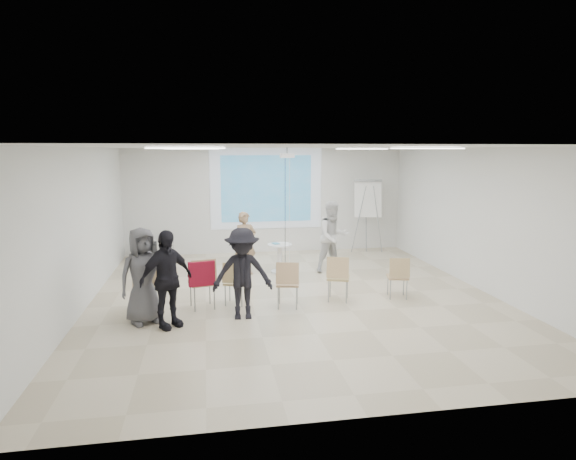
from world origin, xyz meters
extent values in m
cube|color=beige|center=(0.00, 0.00, -0.05)|extent=(8.00, 9.00, 0.10)
cube|color=white|center=(0.00, 0.00, 3.05)|extent=(8.00, 9.00, 0.10)
cube|color=silver|center=(0.00, 4.55, 1.50)|extent=(8.00, 0.10, 3.00)
cube|color=silver|center=(-4.05, 0.00, 1.50)|extent=(0.10, 9.00, 3.00)
cube|color=silver|center=(4.05, 0.00, 1.50)|extent=(0.10, 9.00, 3.00)
cube|color=silver|center=(0.00, 4.49, 1.85)|extent=(3.20, 0.01, 2.30)
cube|color=teal|center=(0.00, 4.47, 1.85)|extent=(2.60, 0.01, 1.90)
cylinder|color=white|center=(0.00, 2.01, 0.02)|extent=(0.54, 0.54, 0.05)
cylinder|color=white|center=(0.00, 2.01, 0.34)|extent=(0.15, 0.15, 0.64)
cylinder|color=white|center=(0.00, 2.01, 0.69)|extent=(0.74, 0.74, 0.04)
cube|color=silver|center=(0.06, 2.00, 0.71)|extent=(0.24, 0.22, 0.01)
cube|color=teal|center=(-0.09, 2.04, 0.72)|extent=(0.19, 0.23, 0.01)
imported|color=tan|center=(-0.83, 2.00, 0.85)|extent=(0.72, 0.58, 1.71)
imported|color=silver|center=(1.30, 1.91, 0.96)|extent=(1.07, 0.94, 1.92)
cube|color=silver|center=(-0.65, 2.25, 1.13)|extent=(0.08, 0.13, 0.04)
cube|color=white|center=(1.12, 2.16, 1.29)|extent=(0.07, 0.12, 0.04)
cube|color=tan|center=(-2.82, -0.42, 0.47)|extent=(0.45, 0.45, 0.04)
cube|color=tan|center=(-2.82, -0.63, 0.72)|extent=(0.44, 0.10, 0.41)
cylinder|color=#979B9F|center=(-3.00, -0.59, 0.23)|extent=(0.02, 0.02, 0.45)
cylinder|color=gray|center=(-2.65, -0.60, 0.23)|extent=(0.02, 0.02, 0.45)
cylinder|color=gray|center=(-2.99, -0.24, 0.23)|extent=(0.02, 0.02, 0.45)
cylinder|color=gray|center=(-2.64, -0.25, 0.23)|extent=(0.02, 0.02, 0.45)
cube|color=tan|center=(-1.83, -0.35, 0.49)|extent=(0.54, 0.54, 0.04)
cube|color=tan|center=(-1.78, -0.56, 0.76)|extent=(0.46, 0.19, 0.43)
cylinder|color=#92949A|center=(-1.97, -0.57, 0.24)|extent=(0.03, 0.03, 0.47)
cylinder|color=gray|center=(-1.61, -0.49, 0.24)|extent=(0.03, 0.03, 0.47)
cylinder|color=gray|center=(-2.05, -0.21, 0.24)|extent=(0.03, 0.03, 0.47)
cylinder|color=#909398|center=(-1.69, -0.13, 0.24)|extent=(0.03, 0.03, 0.47)
cube|color=tan|center=(-1.20, -0.22, 0.43)|extent=(0.50, 0.50, 0.04)
cube|color=tan|center=(-1.26, -0.40, 0.66)|extent=(0.40, 0.20, 0.38)
cylinder|color=gray|center=(-1.40, -0.33, 0.21)|extent=(0.03, 0.03, 0.42)
cylinder|color=gray|center=(-1.10, -0.43, 0.21)|extent=(0.03, 0.03, 0.42)
cylinder|color=gray|center=(-1.30, -0.02, 0.21)|extent=(0.03, 0.03, 0.42)
cylinder|color=gray|center=(-1.00, -0.12, 0.21)|extent=(0.03, 0.03, 0.42)
cube|color=tan|center=(-0.24, -0.56, 0.45)|extent=(0.50, 0.50, 0.04)
cube|color=tan|center=(-0.28, -0.76, 0.71)|extent=(0.43, 0.17, 0.40)
cylinder|color=gray|center=(-0.44, -0.69, 0.22)|extent=(0.03, 0.03, 0.44)
cylinder|color=gray|center=(-0.10, -0.77, 0.22)|extent=(0.03, 0.03, 0.44)
cylinder|color=gray|center=(-0.37, -0.36, 0.22)|extent=(0.03, 0.03, 0.44)
cylinder|color=gray|center=(-0.03, -0.43, 0.22)|extent=(0.03, 0.03, 0.44)
cube|color=tan|center=(0.81, -0.33, 0.46)|extent=(0.55, 0.55, 0.04)
cube|color=tan|center=(0.74, -0.52, 0.71)|extent=(0.43, 0.23, 0.41)
cylinder|color=#97999F|center=(0.59, -0.44, 0.22)|extent=(0.03, 0.03, 0.45)
cylinder|color=gray|center=(0.92, -0.55, 0.22)|extent=(0.03, 0.03, 0.45)
cylinder|color=gray|center=(0.71, -0.11, 0.22)|extent=(0.03, 0.03, 0.45)
cylinder|color=#92939A|center=(1.03, -0.23, 0.22)|extent=(0.03, 0.03, 0.45)
cube|color=tan|center=(2.04, -0.35, 0.42)|extent=(0.47, 0.47, 0.04)
cube|color=tan|center=(2.00, -0.54, 0.66)|extent=(0.40, 0.16, 0.38)
cylinder|color=gray|center=(1.85, -0.47, 0.21)|extent=(0.02, 0.02, 0.41)
cylinder|color=#96999E|center=(2.16, -0.54, 0.21)|extent=(0.02, 0.02, 0.41)
cylinder|color=gray|center=(1.92, -0.16, 0.21)|extent=(0.02, 0.02, 0.41)
cylinder|color=gray|center=(2.23, -0.23, 0.21)|extent=(0.02, 0.02, 0.41)
cube|color=maroon|center=(-1.83, -0.57, 0.72)|extent=(0.49, 0.21, 0.45)
imported|color=black|center=(-1.20, -0.20, 0.46)|extent=(0.37, 0.31, 0.02)
imported|color=black|center=(-2.40, -1.27, 0.95)|extent=(1.28, 1.19, 1.90)
imported|color=black|center=(-1.12, -1.04, 0.92)|extent=(1.21, 0.68, 1.83)
imported|color=#5B5B60|center=(-2.81, -0.98, 0.93)|extent=(1.08, 0.95, 1.86)
cylinder|color=#96989E|center=(2.56, 3.81, 0.99)|extent=(0.33, 0.29, 1.94)
cylinder|color=#96999E|center=(3.10, 3.73, 0.99)|extent=(0.40, 0.18, 1.94)
cylinder|color=gray|center=(2.88, 4.12, 0.99)|extent=(0.09, 0.44, 1.94)
cube|color=white|center=(2.85, 3.90, 1.59)|extent=(0.79, 0.34, 1.09)
cube|color=gray|center=(2.86, 3.94, 2.09)|extent=(0.79, 0.19, 0.07)
cube|color=black|center=(-3.29, 3.80, 0.27)|extent=(0.51, 0.43, 0.47)
cube|color=gray|center=(-3.29, 3.80, 0.61)|extent=(0.36, 0.32, 0.21)
cylinder|color=black|center=(-3.46, 3.63, 0.03)|extent=(0.06, 0.06, 0.06)
cylinder|color=black|center=(-3.09, 3.68, 0.03)|extent=(0.06, 0.06, 0.06)
cylinder|color=black|center=(-3.49, 3.92, 0.03)|extent=(0.06, 0.06, 0.06)
cylinder|color=black|center=(-3.12, 3.96, 0.03)|extent=(0.06, 0.06, 0.06)
cube|color=white|center=(0.10, 1.50, 2.82)|extent=(0.30, 0.25, 0.10)
cylinder|color=gray|center=(0.10, 1.50, 2.93)|extent=(0.04, 0.04, 0.14)
cylinder|color=black|center=(0.04, 1.42, 1.39)|extent=(0.01, 0.01, 2.77)
cylinder|color=white|center=(0.14, 1.40, 1.39)|extent=(0.01, 0.01, 2.77)
cube|color=white|center=(-2.00, 2.00, 2.97)|extent=(1.20, 0.30, 0.02)
cube|color=white|center=(2.00, 2.00, 2.97)|extent=(1.20, 0.30, 0.02)
cube|color=white|center=(-2.00, -1.50, 2.97)|extent=(1.20, 0.30, 0.02)
cube|color=white|center=(2.00, -1.50, 2.97)|extent=(1.20, 0.30, 0.02)
camera|label=1|loc=(-1.71, -9.22, 2.94)|focal=30.00mm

